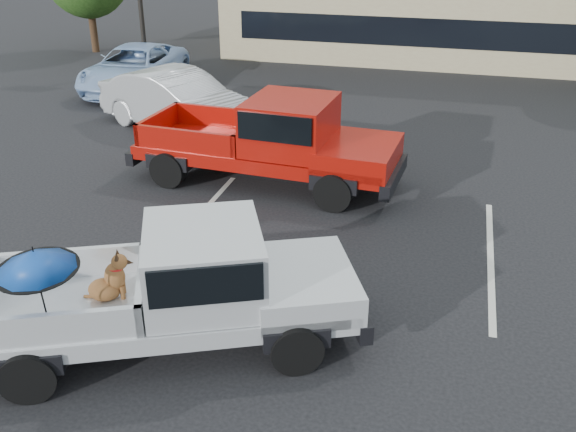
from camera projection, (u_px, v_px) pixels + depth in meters
The scene contains 7 objects.
ground at pixel (311, 293), 10.99m from camera, with size 90.00×90.00×0.00m, color black.
stripe_left at pixel (193, 222), 13.43m from camera, with size 0.12×5.00×0.01m, color silver.
stripe_right at pixel (491, 259), 12.02m from camera, with size 0.12×5.00×0.01m, color silver.
silver_pickup at pixel (188, 283), 9.29m from camera, with size 5.99×4.13×2.06m.
red_pickup at pixel (283, 138), 14.78m from camera, with size 6.45×2.69×2.08m.
silver_sedan at pixel (179, 101), 18.63m from camera, with size 1.80×5.16×1.70m, color #B5B9BD.
blue_suv at pixel (134, 68), 22.87m from camera, with size 2.48×5.39×1.50m, color #99B9E4.
Camera 1 is at (2.05, -9.09, 5.98)m, focal length 40.00 mm.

